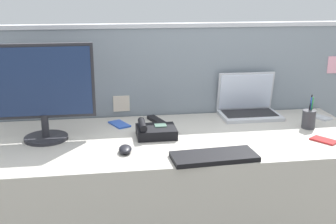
{
  "coord_description": "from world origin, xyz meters",
  "views": [
    {
      "loc": [
        -0.31,
        -2.01,
        1.48
      ],
      "look_at": [
        0.0,
        0.05,
        0.86
      ],
      "focal_mm": 44.84,
      "sensor_mm": 36.0,
      "label": 1
    }
  ],
  "objects_px": {
    "cell_phone_blue_case": "(119,124)",
    "cell_phone_silver_slab": "(319,117)",
    "computer_mouse_right_hand": "(125,149)",
    "pen_cup": "(309,119)",
    "desktop_monitor": "(42,88)",
    "laptop": "(248,105)",
    "cell_phone_red_case": "(324,140)",
    "desk_phone": "(155,131)",
    "tv_remote": "(157,120)",
    "keyboard_main": "(214,157)"
  },
  "relations": [
    {
      "from": "cell_phone_blue_case",
      "to": "cell_phone_red_case",
      "type": "bearing_deg",
      "value": -48.02
    },
    {
      "from": "cell_phone_silver_slab",
      "to": "cell_phone_red_case",
      "type": "distance_m",
      "value": 0.42
    },
    {
      "from": "laptop",
      "to": "tv_remote",
      "type": "relative_size",
      "value": 2.04
    },
    {
      "from": "pen_cup",
      "to": "cell_phone_red_case",
      "type": "distance_m",
      "value": 0.21
    },
    {
      "from": "desktop_monitor",
      "to": "cell_phone_blue_case",
      "type": "xyz_separation_m",
      "value": [
        0.38,
        0.17,
        -0.26
      ]
    },
    {
      "from": "computer_mouse_right_hand",
      "to": "cell_phone_red_case",
      "type": "bearing_deg",
      "value": 3.35
    },
    {
      "from": "desk_phone",
      "to": "computer_mouse_right_hand",
      "type": "relative_size",
      "value": 2.01
    },
    {
      "from": "desk_phone",
      "to": "computer_mouse_right_hand",
      "type": "xyz_separation_m",
      "value": [
        -0.16,
        -0.2,
        -0.01
      ]
    },
    {
      "from": "desk_phone",
      "to": "cell_phone_red_case",
      "type": "bearing_deg",
      "value": -13.33
    },
    {
      "from": "cell_phone_blue_case",
      "to": "cell_phone_silver_slab",
      "type": "bearing_deg",
      "value": -27.24
    },
    {
      "from": "keyboard_main",
      "to": "computer_mouse_right_hand",
      "type": "height_order",
      "value": "computer_mouse_right_hand"
    },
    {
      "from": "laptop",
      "to": "pen_cup",
      "type": "height_order",
      "value": "laptop"
    },
    {
      "from": "computer_mouse_right_hand",
      "to": "cell_phone_silver_slab",
      "type": "relative_size",
      "value": 0.7
    },
    {
      "from": "laptop",
      "to": "cell_phone_blue_case",
      "type": "xyz_separation_m",
      "value": [
        -0.77,
        -0.08,
        -0.06
      ]
    },
    {
      "from": "keyboard_main",
      "to": "pen_cup",
      "type": "height_order",
      "value": "pen_cup"
    },
    {
      "from": "desk_phone",
      "to": "cell_phone_blue_case",
      "type": "bearing_deg",
      "value": 128.69
    },
    {
      "from": "cell_phone_blue_case",
      "to": "tv_remote",
      "type": "relative_size",
      "value": 0.81
    },
    {
      "from": "keyboard_main",
      "to": "desktop_monitor",
      "type": "bearing_deg",
      "value": 150.01
    },
    {
      "from": "computer_mouse_right_hand",
      "to": "tv_remote",
      "type": "height_order",
      "value": "computer_mouse_right_hand"
    },
    {
      "from": "cell_phone_blue_case",
      "to": "keyboard_main",
      "type": "bearing_deg",
      "value": -79.61
    },
    {
      "from": "desktop_monitor",
      "to": "cell_phone_blue_case",
      "type": "relative_size",
      "value": 3.7
    },
    {
      "from": "keyboard_main",
      "to": "cell_phone_red_case",
      "type": "distance_m",
      "value": 0.62
    },
    {
      "from": "desktop_monitor",
      "to": "keyboard_main",
      "type": "distance_m",
      "value": 0.9
    },
    {
      "from": "desktop_monitor",
      "to": "tv_remote",
      "type": "bearing_deg",
      "value": 18.17
    },
    {
      "from": "desktop_monitor",
      "to": "cell_phone_silver_slab",
      "type": "relative_size",
      "value": 3.56
    },
    {
      "from": "keyboard_main",
      "to": "tv_remote",
      "type": "bearing_deg",
      "value": 104.3
    },
    {
      "from": "keyboard_main",
      "to": "tv_remote",
      "type": "height_order",
      "value": "keyboard_main"
    },
    {
      "from": "pen_cup",
      "to": "cell_phone_silver_slab",
      "type": "distance_m",
      "value": 0.24
    },
    {
      "from": "desk_phone",
      "to": "cell_phone_blue_case",
      "type": "xyz_separation_m",
      "value": [
        -0.17,
        0.22,
        -0.03
      ]
    },
    {
      "from": "computer_mouse_right_hand",
      "to": "cell_phone_red_case",
      "type": "relative_size",
      "value": 0.8
    },
    {
      "from": "desktop_monitor",
      "to": "pen_cup",
      "type": "height_order",
      "value": "desktop_monitor"
    },
    {
      "from": "keyboard_main",
      "to": "pen_cup",
      "type": "bearing_deg",
      "value": 25.33
    },
    {
      "from": "cell_phone_silver_slab",
      "to": "cell_phone_blue_case",
      "type": "height_order",
      "value": "same"
    },
    {
      "from": "laptop",
      "to": "pen_cup",
      "type": "xyz_separation_m",
      "value": [
        0.25,
        -0.29,
        -0.01
      ]
    },
    {
      "from": "laptop",
      "to": "cell_phone_blue_case",
      "type": "height_order",
      "value": "laptop"
    },
    {
      "from": "desktop_monitor",
      "to": "cell_phone_silver_slab",
      "type": "distance_m",
      "value": 1.58
    },
    {
      "from": "desktop_monitor",
      "to": "laptop",
      "type": "distance_m",
      "value": 1.2
    },
    {
      "from": "cell_phone_silver_slab",
      "to": "cell_phone_blue_case",
      "type": "distance_m",
      "value": 1.18
    },
    {
      "from": "desk_phone",
      "to": "keyboard_main",
      "type": "xyz_separation_m",
      "value": [
        0.23,
        -0.34,
        -0.02
      ]
    },
    {
      "from": "desktop_monitor",
      "to": "cell_phone_red_case",
      "type": "height_order",
      "value": "desktop_monitor"
    },
    {
      "from": "keyboard_main",
      "to": "cell_phone_blue_case",
      "type": "distance_m",
      "value": 0.68
    },
    {
      "from": "computer_mouse_right_hand",
      "to": "pen_cup",
      "type": "height_order",
      "value": "pen_cup"
    },
    {
      "from": "keyboard_main",
      "to": "pen_cup",
      "type": "distance_m",
      "value": 0.71
    },
    {
      "from": "computer_mouse_right_hand",
      "to": "cell_phone_red_case",
      "type": "xyz_separation_m",
      "value": [
        0.99,
        0.0,
        -0.01
      ]
    },
    {
      "from": "pen_cup",
      "to": "tv_remote",
      "type": "height_order",
      "value": "pen_cup"
    },
    {
      "from": "laptop",
      "to": "tv_remote",
      "type": "bearing_deg",
      "value": -173.9
    },
    {
      "from": "keyboard_main",
      "to": "pen_cup",
      "type": "xyz_separation_m",
      "value": [
        0.62,
        0.35,
        0.04
      ]
    },
    {
      "from": "laptop",
      "to": "desk_phone",
      "type": "xyz_separation_m",
      "value": [
        -0.6,
        -0.3,
        -0.04
      ]
    },
    {
      "from": "desk_phone",
      "to": "cell_phone_blue_case",
      "type": "relative_size",
      "value": 1.45
    },
    {
      "from": "laptop",
      "to": "cell_phone_red_case",
      "type": "relative_size",
      "value": 2.79
    }
  ]
}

